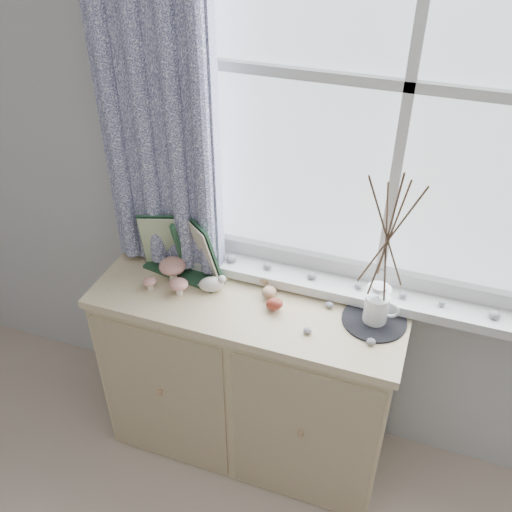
% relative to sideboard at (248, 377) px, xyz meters
% --- Properties ---
extents(sideboard, '(1.20, 0.45, 0.85)m').
position_rel_sideboard_xyz_m(sideboard, '(0.00, 0.00, 0.00)').
color(sideboard, beige).
rests_on(sideboard, ground).
extents(botanical_book, '(0.40, 0.19, 0.27)m').
position_rel_sideboard_xyz_m(botanical_book, '(-0.30, 0.04, 0.56)').
color(botanical_book, '#1F422B').
rests_on(botanical_book, sideboard).
extents(toadstool_cluster, '(0.18, 0.16, 0.10)m').
position_rel_sideboard_xyz_m(toadstool_cluster, '(-0.31, -0.01, 0.48)').
color(toadstool_cluster, white).
rests_on(toadstool_cluster, sideboard).
extents(wooden_eggs, '(0.13, 0.17, 0.07)m').
position_rel_sideboard_xyz_m(wooden_eggs, '(0.07, 0.05, 0.45)').
color(wooden_eggs, tan).
rests_on(wooden_eggs, sideboard).
extents(songbird_figurine, '(0.15, 0.11, 0.07)m').
position_rel_sideboard_xyz_m(songbird_figurine, '(-0.15, 0.01, 0.46)').
color(songbird_figurine, silver).
rests_on(songbird_figurine, sideboard).
extents(crocheted_doily, '(0.23, 0.23, 0.01)m').
position_rel_sideboard_xyz_m(crocheted_doily, '(0.47, 0.05, 0.43)').
color(crocheted_doily, black).
rests_on(crocheted_doily, sideboard).
extents(twig_pitcher, '(0.25, 0.25, 0.66)m').
position_rel_sideboard_xyz_m(twig_pitcher, '(0.47, 0.05, 0.80)').
color(twig_pitcher, white).
rests_on(twig_pitcher, crocheted_doily).
extents(sideboard_pebbles, '(0.25, 0.19, 0.02)m').
position_rel_sideboard_xyz_m(sideboard_pebbles, '(0.35, -0.03, 0.44)').
color(sideboard_pebbles, '#9C9B9E').
rests_on(sideboard_pebbles, sideboard).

